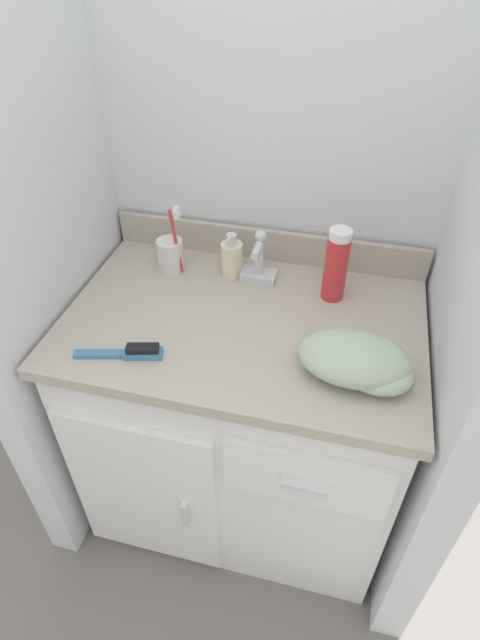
% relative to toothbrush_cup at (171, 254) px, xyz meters
% --- Properties ---
extents(ground_plane, '(6.00, 6.00, 0.00)m').
position_rel_toothbrush_cup_xyz_m(ground_plane, '(0.24, -0.16, -0.80)').
color(ground_plane, slate).
extents(wall_back, '(1.03, 0.08, 2.20)m').
position_rel_toothbrush_cup_xyz_m(wall_back, '(0.24, 0.17, 0.30)').
color(wall_back, silver).
rests_on(wall_back, ground_plane).
extents(wall_left, '(0.08, 0.64, 2.20)m').
position_rel_toothbrush_cup_xyz_m(wall_left, '(-0.24, -0.16, 0.30)').
color(wall_left, silver).
rests_on(wall_left, ground_plane).
extents(vanity, '(0.85, 0.58, 0.75)m').
position_rel_toothbrush_cup_xyz_m(vanity, '(0.24, -0.16, -0.41)').
color(vanity, white).
rests_on(vanity, ground_plane).
extents(backsplash, '(0.85, 0.02, 0.09)m').
position_rel_toothbrush_cup_xyz_m(backsplash, '(0.24, 0.11, -0.00)').
color(backsplash, '#B2A899').
rests_on(backsplash, vanity).
extents(sink_faucet, '(0.09, 0.09, 0.14)m').
position_rel_toothbrush_cup_xyz_m(sink_faucet, '(0.24, 0.01, 0.00)').
color(sink_faucet, silver).
rests_on(sink_faucet, vanity).
extents(toothbrush_cup, '(0.08, 0.07, 0.19)m').
position_rel_toothbrush_cup_xyz_m(toothbrush_cup, '(0.00, 0.00, 0.00)').
color(toothbrush_cup, silver).
rests_on(toothbrush_cup, vanity).
extents(soap_dispenser, '(0.06, 0.06, 0.13)m').
position_rel_toothbrush_cup_xyz_m(soap_dispenser, '(0.16, 0.02, 0.00)').
color(soap_dispenser, beige).
rests_on(soap_dispenser, vanity).
extents(shaving_cream_can, '(0.06, 0.06, 0.19)m').
position_rel_toothbrush_cup_xyz_m(shaving_cream_can, '(0.43, -0.02, 0.05)').
color(shaving_cream_can, red).
rests_on(shaving_cream_can, vanity).
extents(hairbrush, '(0.19, 0.07, 0.03)m').
position_rel_toothbrush_cup_xyz_m(hairbrush, '(0.03, -0.34, -0.04)').
color(hairbrush, teal).
rests_on(hairbrush, vanity).
extents(hand_towel, '(0.24, 0.16, 0.09)m').
position_rel_toothbrush_cup_xyz_m(hand_towel, '(0.51, -0.28, -0.01)').
color(hand_towel, '#A8BCA3').
rests_on(hand_towel, vanity).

